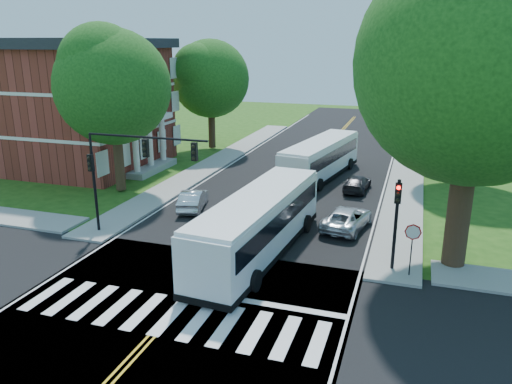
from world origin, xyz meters
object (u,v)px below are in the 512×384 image
at_px(signal_ne, 397,213).
at_px(suv, 347,218).
at_px(bus_follow, 321,158).
at_px(signal_nw, 128,162).
at_px(dark_sedan, 357,183).
at_px(hatchback, 193,199).
at_px(bus_lead, 259,223).

bearing_deg(signal_ne, suv, 119.70).
relative_size(signal_ne, bus_follow, 0.37).
relative_size(signal_nw, dark_sedan, 1.82).
height_order(signal_ne, hatchback, signal_ne).
bearing_deg(dark_sedan, suv, 96.47).
bearing_deg(hatchback, bus_follow, -135.50).
distance_m(signal_ne, hatchback, 14.26).
bearing_deg(bus_follow, suv, 118.60).
distance_m(signal_nw, hatchback, 6.73).
bearing_deg(signal_nw, bus_follow, 64.64).
relative_size(signal_ne, hatchback, 1.11).
bearing_deg(bus_follow, hatchback, 68.03).
xyz_separation_m(bus_lead, bus_follow, (0.14, 15.89, -0.09)).
xyz_separation_m(signal_ne, dark_sedan, (-3.27, 13.05, -2.38)).
height_order(signal_ne, bus_lead, signal_ne).
relative_size(bus_lead, suv, 2.75).
bearing_deg(signal_ne, signal_nw, -179.95).
height_order(bus_lead, suv, bus_lead).
xyz_separation_m(suv, dark_sedan, (-0.38, 7.98, -0.06)).
xyz_separation_m(hatchback, dark_sedan, (9.69, 7.55, -0.08)).
distance_m(signal_ne, dark_sedan, 13.66).
distance_m(hatchback, dark_sedan, 12.28).
height_order(hatchback, suv, hatchback).
bearing_deg(bus_lead, signal_ne, -175.08).
xyz_separation_m(signal_ne, hatchback, (-12.96, 5.50, -2.30)).
xyz_separation_m(signal_ne, suv, (-2.89, 5.07, -2.32)).
distance_m(bus_follow, dark_sedan, 4.42).
relative_size(signal_nw, hatchback, 1.81).
bearing_deg(bus_lead, suv, -122.05).
bearing_deg(bus_follow, bus_lead, 99.36).
bearing_deg(dark_sedan, bus_lead, 79.15).
relative_size(bus_lead, bus_follow, 1.05).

